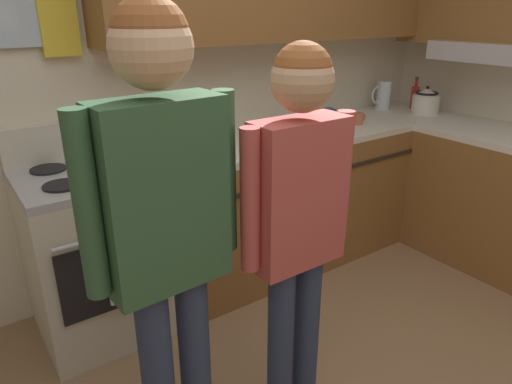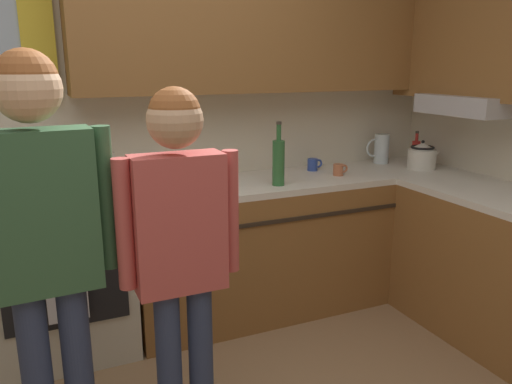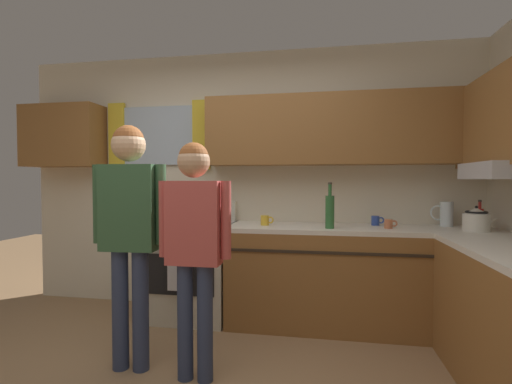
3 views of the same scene
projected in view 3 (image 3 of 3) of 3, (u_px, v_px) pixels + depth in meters
back_wall_unit at (249, 163)px, 3.69m from camera, size 4.60×0.42×2.60m
kitchen_counter_run at (411, 294)px, 2.77m from camera, size 2.31×2.18×0.90m
stove_oven at (193, 268)px, 3.54m from camera, size 0.74×0.67×1.10m
bottle_sauce_red at (480, 218)px, 3.12m from camera, size 0.06×0.06×0.25m
bottle_wine_green at (330, 211)px, 3.14m from camera, size 0.08×0.08×0.39m
mug_mustard_yellow at (265, 220)px, 3.36m from camera, size 0.12×0.08×0.09m
cup_terracotta at (389, 224)px, 3.14m from camera, size 0.11×0.07×0.08m
mug_cobalt_blue at (376, 221)px, 3.36m from camera, size 0.11×0.07×0.08m
stovetop_kettle at (477, 219)px, 2.97m from camera, size 0.27×0.20×0.21m
water_pitcher at (446, 214)px, 3.28m from camera, size 0.19×0.11×0.22m
adult_left at (129, 217)px, 2.52m from camera, size 0.52×0.23×1.69m
adult_in_plaid at (195, 231)px, 2.39m from camera, size 0.49×0.21×1.56m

